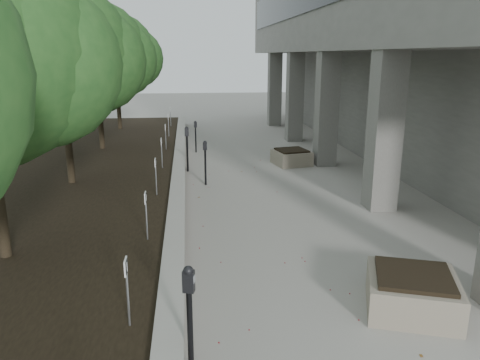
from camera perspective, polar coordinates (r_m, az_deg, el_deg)
retaining_wall at (r=14.54m, az=-7.50°, el=0.54°), size 0.39×26.00×0.50m
planting_bed at (r=15.09m, az=-21.58°, el=-0.07°), size 7.00×26.00×0.40m
crabapple_tree_3 at (r=13.51m, az=-20.95°, el=10.93°), size 4.60×4.00×5.44m
crabapple_tree_4 at (r=18.39m, az=-17.15°, el=12.10°), size 4.60×4.00×5.44m
crabapple_tree_5 at (r=23.33m, az=-14.94°, el=12.74°), size 4.60×4.00×5.44m
parking_sign_2 at (r=6.39m, az=-13.63°, el=-13.30°), size 0.04×0.22×0.96m
parking_sign_3 at (r=9.12m, az=-11.42°, el=-4.36°), size 0.04×0.22×0.96m
parking_sign_4 at (r=11.99m, az=-10.28°, el=0.39°), size 0.04×0.22×0.96m
parking_sign_5 at (r=14.91m, az=-9.58°, el=3.29°), size 0.04×0.22×0.96m
parking_sign_6 at (r=17.85m, az=-9.11°, el=5.24°), size 0.04×0.22×0.96m
parking_sign_7 at (r=20.81m, az=-8.77°, el=6.64°), size 0.04×0.22×0.96m
parking_sign_8 at (r=23.78m, az=-8.51°, el=7.69°), size 0.04×0.22×0.96m
parking_meter_2 at (r=5.76m, az=-6.15°, el=-17.43°), size 0.18×0.15×1.56m
parking_meter_3 at (r=14.19m, az=-4.28°, el=2.10°), size 0.15×0.12×1.38m
parking_meter_4 at (r=15.92m, az=-6.50°, el=3.78°), size 0.16×0.12×1.55m
parking_meter_5 at (r=19.10m, az=-5.46°, el=5.31°), size 0.15×0.13×1.30m
planter_front at (r=7.89m, az=20.39°, el=-12.75°), size 1.71×1.71×0.62m
planter_back at (r=17.05m, az=6.35°, el=2.84°), size 1.42×1.42×0.56m
berry_scatter at (r=10.88m, az=1.40°, el=-5.68°), size 3.30×14.10×0.02m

